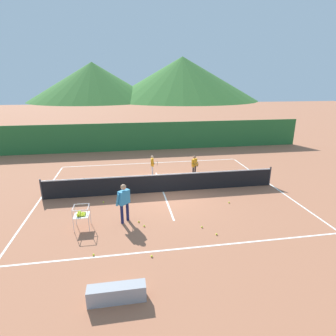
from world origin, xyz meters
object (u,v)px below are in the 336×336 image
object	(u,v)px
tennis_ball_8	(202,227)
instructor	(124,200)
tennis_net	(163,183)
student_1	(195,164)
tennis_ball_6	(82,213)
tennis_ball_0	(229,202)
courtside_bench	(117,293)
ball_cart	(81,214)
tennis_ball_1	(103,202)
tennis_ball_5	(152,256)
tennis_ball_7	(94,255)
tennis_ball_2	(144,226)
tennis_ball_3	(217,234)
student_0	(153,163)
tennis_ball_4	(139,222)

from	to	relation	value
tennis_ball_8	instructor	bearing A→B (deg)	161.59
tennis_net	student_1	distance (m)	3.07
tennis_ball_8	student_1	bearing A→B (deg)	78.23
tennis_ball_6	instructor	bearing A→B (deg)	-27.36
tennis_net	tennis_ball_0	bearing A→B (deg)	-32.71
student_1	tennis_ball_6	world-z (taller)	student_1
instructor	courtside_bench	xyz separation A→B (m)	(-0.25, -4.15, -0.75)
ball_cart	tennis_ball_1	world-z (taller)	ball_cart
student_1	tennis_ball_5	world-z (taller)	student_1
tennis_net	tennis_ball_7	distance (m)	5.78
instructor	tennis_ball_2	size ratio (longest dim) A/B	23.89
tennis_ball_2	tennis_ball_3	world-z (taller)	same
student_0	tennis_ball_1	world-z (taller)	student_0
tennis_ball_2	tennis_ball_5	xyz separation A→B (m)	(0.09, -1.95, 0.00)
ball_cart	tennis_ball_6	distance (m)	1.33
instructor	tennis_ball_1	bearing A→B (deg)	116.83
tennis_ball_0	tennis_ball_3	xyz separation A→B (m)	(-1.49, -2.54, 0.00)
tennis_ball_4	tennis_ball_5	world-z (taller)	same
tennis_net	tennis_ball_5	size ratio (longest dim) A/B	174.16
tennis_ball_1	tennis_ball_3	size ratio (longest dim) A/B	1.00
student_0	student_1	world-z (taller)	student_1
tennis_ball_8	courtside_bench	world-z (taller)	courtside_bench
tennis_ball_3	tennis_ball_4	distance (m)	3.13
tennis_ball_2	courtside_bench	size ratio (longest dim) A/B	0.05
tennis_ball_7	tennis_ball_1	bearing A→B (deg)	89.17
tennis_ball_5	tennis_ball_7	distance (m)	1.91
tennis_ball_2	tennis_ball_4	distance (m)	0.42
student_1	tennis_ball_4	xyz separation A→B (m)	(-3.64, -5.08, -0.73)
student_0	tennis_ball_4	bearing A→B (deg)	-101.75
tennis_ball_3	tennis_ball_6	world-z (taller)	same
courtside_bench	tennis_net	bearing A→B (deg)	72.22
tennis_ball_0	tennis_ball_1	size ratio (longest dim) A/B	1.00
courtside_bench	tennis_ball_5	bearing A→B (deg)	57.08
ball_cart	tennis_ball_5	xyz separation A→B (m)	(2.47, -2.26, -0.56)
tennis_ball_2	tennis_ball_5	world-z (taller)	same
tennis_net	tennis_ball_7	world-z (taller)	tennis_net
tennis_ball_6	tennis_ball_0	bearing A→B (deg)	0.04
ball_cart	tennis_ball_0	distance (m)	6.61
tennis_ball_4	tennis_ball_5	bearing A→B (deg)	-83.13
student_1	tennis_ball_8	bearing A→B (deg)	-101.77
tennis_ball_1	courtside_bench	size ratio (longest dim) A/B	0.05
ball_cart	tennis_ball_0	bearing A→B (deg)	10.44
tennis_ball_2	tennis_ball_5	distance (m)	1.95
instructor	tennis_ball_5	size ratio (longest dim) A/B	23.89
tennis_net	student_0	size ratio (longest dim) A/B	9.76
tennis_ball_0	instructor	bearing A→B (deg)	-168.75
tennis_ball_2	ball_cart	bearing A→B (deg)	172.69
tennis_ball_4	student_0	bearing A→B (deg)	78.25
tennis_net	courtside_bench	world-z (taller)	tennis_net
tennis_ball_4	tennis_net	bearing A→B (deg)	64.19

